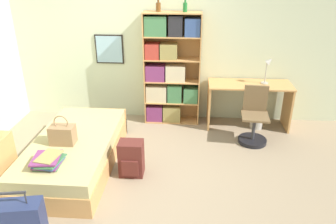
{
  "coord_description": "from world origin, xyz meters",
  "views": [
    {
      "loc": [
        0.88,
        -3.65,
        2.51
      ],
      "look_at": [
        0.6,
        0.2,
        0.75
      ],
      "focal_mm": 35.0,
      "sensor_mm": 36.0,
      "label": 1
    }
  ],
  "objects_px": {
    "bookcase": "(169,70)",
    "desk_chair": "(254,124)",
    "bottle_brown": "(185,7)",
    "desk_lamp": "(268,66)",
    "bed": "(75,152)",
    "backpack": "(131,159)",
    "handbag": "(63,134)",
    "bottle_green": "(158,7)",
    "book_stack_on_bed": "(48,161)",
    "waste_bin": "(257,121)",
    "desk": "(249,96)"
  },
  "relations": [
    {
      "from": "desk",
      "to": "bottle_brown",
      "type": "bearing_deg",
      "value": 173.96
    },
    {
      "from": "bookcase",
      "to": "backpack",
      "type": "bearing_deg",
      "value": -102.57
    },
    {
      "from": "desk_chair",
      "to": "backpack",
      "type": "bearing_deg",
      "value": -149.52
    },
    {
      "from": "bed",
      "to": "desk_chair",
      "type": "height_order",
      "value": "desk_chair"
    },
    {
      "from": "bookcase",
      "to": "desk",
      "type": "distance_m",
      "value": 1.38
    },
    {
      "from": "desk_lamp",
      "to": "backpack",
      "type": "xyz_separation_m",
      "value": [
        -1.94,
        -1.56,
        -0.81
      ]
    },
    {
      "from": "bed",
      "to": "waste_bin",
      "type": "height_order",
      "value": "bed"
    },
    {
      "from": "desk",
      "to": "backpack",
      "type": "bearing_deg",
      "value": -137.78
    },
    {
      "from": "bookcase",
      "to": "desk",
      "type": "relative_size",
      "value": 1.39
    },
    {
      "from": "desk",
      "to": "desk_chair",
      "type": "xyz_separation_m",
      "value": [
        0.02,
        -0.52,
        -0.25
      ]
    },
    {
      "from": "bed",
      "to": "bookcase",
      "type": "xyz_separation_m",
      "value": [
        1.15,
        1.48,
        0.7
      ]
    },
    {
      "from": "bookcase",
      "to": "backpack",
      "type": "xyz_separation_m",
      "value": [
        -0.36,
        -1.63,
        -0.68
      ]
    },
    {
      "from": "bottle_brown",
      "to": "desk_chair",
      "type": "distance_m",
      "value": 2.06
    },
    {
      "from": "bookcase",
      "to": "desk_chair",
      "type": "distance_m",
      "value": 1.61
    },
    {
      "from": "handbag",
      "to": "desk_chair",
      "type": "bearing_deg",
      "value": 21.14
    },
    {
      "from": "backpack",
      "to": "waste_bin",
      "type": "bearing_deg",
      "value": 38.61
    },
    {
      "from": "handbag",
      "to": "bottle_green",
      "type": "distance_m",
      "value": 2.39
    },
    {
      "from": "bookcase",
      "to": "desk_lamp",
      "type": "distance_m",
      "value": 1.58
    },
    {
      "from": "book_stack_on_bed",
      "to": "desk_lamp",
      "type": "relative_size",
      "value": 0.89
    },
    {
      "from": "desk",
      "to": "waste_bin",
      "type": "bearing_deg",
      "value": -18.27
    },
    {
      "from": "bottle_green",
      "to": "bottle_brown",
      "type": "distance_m",
      "value": 0.41
    },
    {
      "from": "desk",
      "to": "book_stack_on_bed",
      "type": "bearing_deg",
      "value": -141.58
    },
    {
      "from": "bed",
      "to": "backpack",
      "type": "relative_size",
      "value": 4.23
    },
    {
      "from": "desk_lamp",
      "to": "backpack",
      "type": "bearing_deg",
      "value": -141.22
    },
    {
      "from": "book_stack_on_bed",
      "to": "desk_chair",
      "type": "relative_size",
      "value": 0.46
    },
    {
      "from": "bed",
      "to": "desk",
      "type": "xyz_separation_m",
      "value": [
        2.47,
        1.37,
        0.32
      ]
    },
    {
      "from": "bottle_green",
      "to": "backpack",
      "type": "height_order",
      "value": "bottle_green"
    },
    {
      "from": "desk_lamp",
      "to": "backpack",
      "type": "relative_size",
      "value": 0.94
    },
    {
      "from": "handbag",
      "to": "bottle_green",
      "type": "height_order",
      "value": "bottle_green"
    },
    {
      "from": "bottle_brown",
      "to": "desk_chair",
      "type": "height_order",
      "value": "bottle_brown"
    },
    {
      "from": "desk_lamp",
      "to": "bed",
      "type": "bearing_deg",
      "value": -152.83
    },
    {
      "from": "book_stack_on_bed",
      "to": "bookcase",
      "type": "height_order",
      "value": "bookcase"
    },
    {
      "from": "bookcase",
      "to": "backpack",
      "type": "height_order",
      "value": "bookcase"
    },
    {
      "from": "desk_chair",
      "to": "waste_bin",
      "type": "bearing_deg",
      "value": 73.15
    },
    {
      "from": "book_stack_on_bed",
      "to": "bottle_brown",
      "type": "bearing_deg",
      "value": 55.41
    },
    {
      "from": "bottle_brown",
      "to": "desk_lamp",
      "type": "distance_m",
      "value": 1.58
    },
    {
      "from": "desk_chair",
      "to": "desk",
      "type": "bearing_deg",
      "value": 92.15
    },
    {
      "from": "bed",
      "to": "waste_bin",
      "type": "bearing_deg",
      "value": 26.54
    },
    {
      "from": "desk",
      "to": "waste_bin",
      "type": "height_order",
      "value": "desk"
    },
    {
      "from": "bottle_brown",
      "to": "waste_bin",
      "type": "height_order",
      "value": "bottle_brown"
    },
    {
      "from": "backpack",
      "to": "desk_chair",
      "type": "bearing_deg",
      "value": 30.48
    },
    {
      "from": "desk_lamp",
      "to": "book_stack_on_bed",
      "type": "bearing_deg",
      "value": -143.81
    },
    {
      "from": "desk_lamp",
      "to": "desk_chair",
      "type": "relative_size",
      "value": 0.51
    },
    {
      "from": "desk_chair",
      "to": "handbag",
      "type": "bearing_deg",
      "value": -158.86
    },
    {
      "from": "desk",
      "to": "waste_bin",
      "type": "xyz_separation_m",
      "value": [
        0.16,
        -0.05,
        -0.42
      ]
    },
    {
      "from": "book_stack_on_bed",
      "to": "desk",
      "type": "height_order",
      "value": "desk"
    },
    {
      "from": "bookcase",
      "to": "desk",
      "type": "xyz_separation_m",
      "value": [
        1.32,
        -0.11,
        -0.38
      ]
    },
    {
      "from": "book_stack_on_bed",
      "to": "waste_bin",
      "type": "relative_size",
      "value": 1.71
    },
    {
      "from": "bed",
      "to": "handbag",
      "type": "distance_m",
      "value": 0.38
    },
    {
      "from": "desk",
      "to": "backpack",
      "type": "relative_size",
      "value": 2.81
    }
  ]
}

